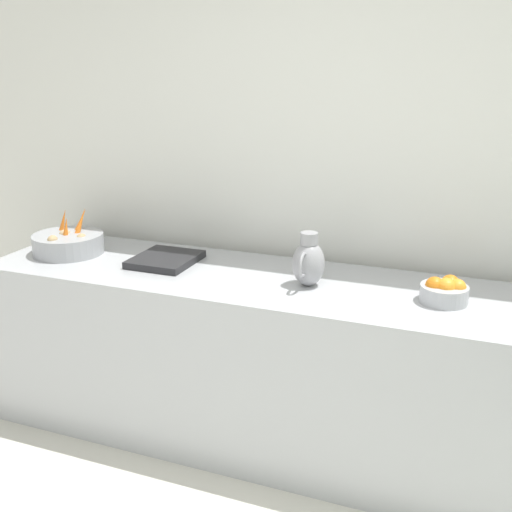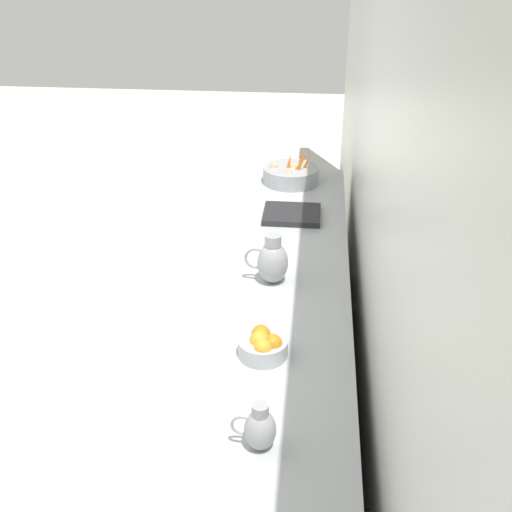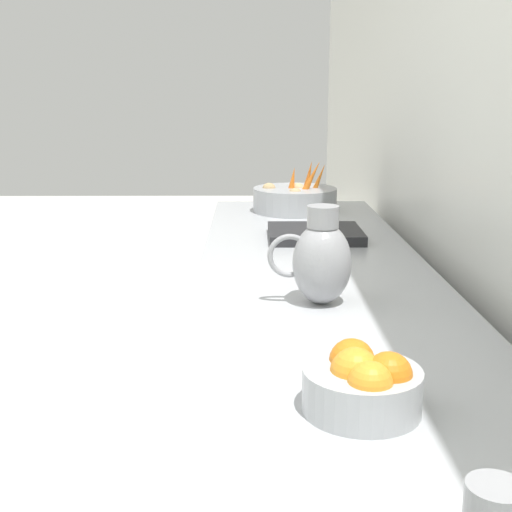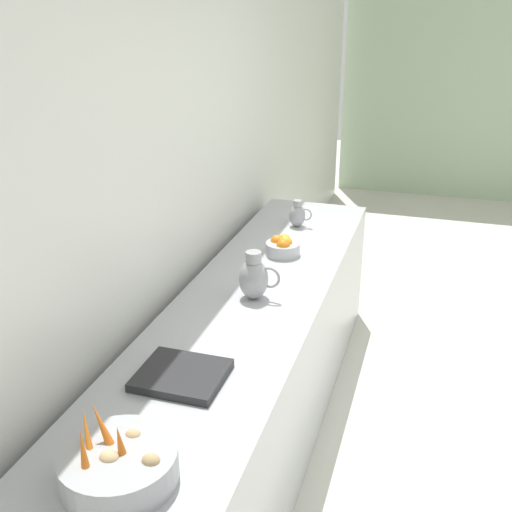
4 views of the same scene
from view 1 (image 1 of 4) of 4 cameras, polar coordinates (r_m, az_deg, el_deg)
tile_wall_left at (r=3.09m, az=17.15°, el=10.01°), size 0.10×8.76×3.00m
prep_counter at (r=3.04m, az=5.01°, el=-10.44°), size 0.72×3.31×0.88m
vegetable_colander at (r=3.46m, az=-17.03°, el=1.16°), size 0.37×0.37×0.24m
orange_bowl at (r=2.75m, az=17.15°, el=-3.09°), size 0.20×0.20×0.12m
metal_pitcher_tall at (r=2.81m, az=4.88°, el=-0.57°), size 0.21×0.15×0.25m
counter_sink_basin at (r=3.19m, az=-8.42°, el=-0.32°), size 0.34×0.30×0.04m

